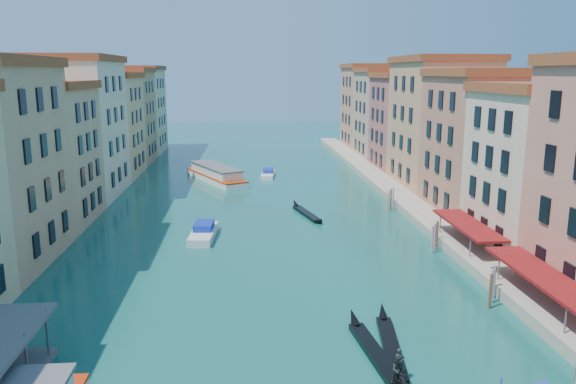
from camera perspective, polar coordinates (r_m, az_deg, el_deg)
name	(u,v)px	position (r m, az deg, el deg)	size (l,w,h in m)	color
left_bank_palazzos	(63,137)	(84.48, -21.92, 5.23)	(12.80, 128.40, 21.00)	tan
right_bank_palazzos	(453,133)	(86.66, 16.44, 5.79)	(12.80, 128.40, 21.00)	#A53D32
quay	(397,195)	(85.60, 11.06, -0.29)	(4.00, 140.00, 1.00)	#A09381
restaurant_awnings	(550,281)	(47.48, 25.10, -8.16)	(3.20, 44.55, 3.12)	maroon
mooring_poles_right	(478,276)	(51.54, 18.75, -8.07)	(1.44, 54.24, 3.20)	brown
vaporetto_far	(216,174)	(98.26, -7.33, 1.83)	(11.38, 18.02, 2.68)	white
gondola_fore	(391,346)	(39.92, 10.41, -15.09)	(2.38, 11.66, 2.33)	black
gondola_right	(377,354)	(38.66, 9.07, -15.90)	(2.17, 11.64, 2.32)	black
gondola_far	(306,213)	(74.23, 1.86, -2.10)	(3.43, 10.98, 1.57)	black
motorboat_mid	(204,232)	(64.84, -8.58, -4.05)	(3.10, 8.11, 1.65)	silver
motorboat_far	(268,174)	(101.31, -2.06, 1.85)	(2.83, 6.90, 1.39)	white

